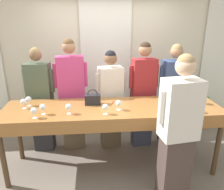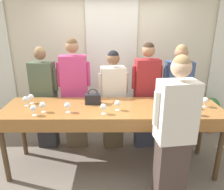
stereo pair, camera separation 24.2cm
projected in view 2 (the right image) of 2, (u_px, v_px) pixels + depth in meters
The scene contains 24 objects.
ground_plane at pixel (112, 165), 3.39m from camera, with size 18.00×18.00×0.00m, color #70665B.
wall_back at pixel (112, 59), 4.32m from camera, with size 12.00×0.06×2.80m.
curtain_panel_center at pixel (112, 62), 4.28m from camera, with size 0.96×0.03×2.69m.
tasting_bar at pixel (112, 113), 3.07m from camera, with size 3.05×0.80×0.98m.
wine_bottle at pixel (161, 104), 2.83m from camera, with size 0.08×0.08×0.33m.
handbag at pixel (93, 98), 3.16m from camera, with size 0.22×0.12×0.23m.
wine_glass_front_left at pixel (67, 106), 2.86m from camera, with size 0.08×0.08×0.14m.
wine_glass_front_mid at pixel (43, 105), 2.87m from camera, with size 0.08×0.08×0.14m.
wine_glass_front_right at pixel (205, 100), 3.04m from camera, with size 0.08×0.08×0.14m.
wine_glass_center_left at pixel (26, 99), 3.07m from camera, with size 0.08×0.08×0.14m.
wine_glass_center_mid at pixel (117, 103), 2.93m from camera, with size 0.08×0.08×0.14m.
wine_glass_center_right at pixel (103, 107), 2.81m from camera, with size 0.08×0.08×0.14m.
wine_glass_back_left at pixel (33, 108), 2.77m from camera, with size 0.08×0.08×0.14m.
wine_glass_back_mid at pixel (196, 108), 2.77m from camera, with size 0.08×0.08×0.14m.
wine_glass_back_right at pixel (192, 102), 2.98m from camera, with size 0.08×0.08×0.14m.
wine_glass_near_host at pixel (31, 97), 3.16m from camera, with size 0.08×0.08×0.14m.
pen at pixel (113, 103), 3.20m from camera, with size 0.06×0.13×0.01m.
guest_olive_jacket at pixel (45, 98), 3.64m from camera, with size 0.49×0.26×1.75m.
guest_pink_top at pixel (75, 94), 3.62m from camera, with size 0.54×0.24×1.88m.
guest_cream_sweater at pixel (113, 100), 3.66m from camera, with size 0.50×0.31×1.69m.
guest_striped_shirt at pixel (146, 95), 3.64m from camera, with size 0.50×0.26×1.82m.
guest_navy_coat at pixel (177, 97), 3.65m from camera, with size 0.52×0.28×1.78m.
host_pouring at pixel (174, 134), 2.44m from camera, with size 0.53×0.32×1.82m.
potted_plant at pixel (210, 113), 4.33m from camera, with size 0.32×0.32×0.70m.
Camera 2 is at (-0.02, -2.83, 2.15)m, focal length 35.00 mm.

